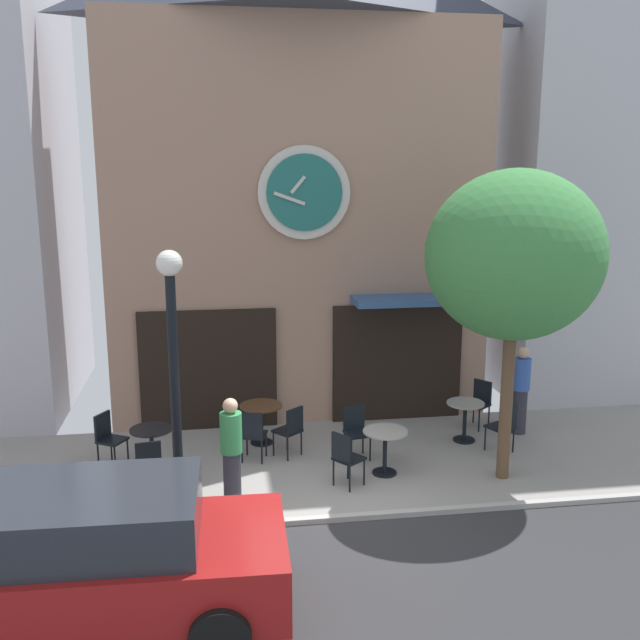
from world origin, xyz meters
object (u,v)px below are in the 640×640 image
object	(u,v)px
street_lamp	(175,384)
cafe_table_center_right	(152,442)
cafe_chair_mid_row	(356,428)
cafe_chair_near_tree	(148,463)
parked_car_red	(89,558)
cafe_table_rightmost	(385,443)
cafe_chair_corner	(504,424)
cafe_chair_near_lamp	(108,435)
street_tree	(515,256)
pedestrian_green	(232,451)
cafe_chair_under_awning	(291,428)
cafe_table_leftmost	(261,415)
pedestrian_blue	(521,389)
cafe_chair_curbside	(253,432)
cafe_chair_facing_street	(479,400)
cafe_table_center	(465,414)
cafe_chair_outer	(345,455)

from	to	relation	value
street_lamp	cafe_table_center_right	size ratio (longest dim) A/B	5.06
street_lamp	cafe_chair_mid_row	size ratio (longest dim) A/B	4.25
cafe_chair_near_tree	parked_car_red	world-z (taller)	parked_car_red
cafe_table_rightmost	cafe_chair_corner	size ratio (longest dim) A/B	0.83
parked_car_red	cafe_chair_near_lamp	bearing A→B (deg)	95.12
cafe_chair_mid_row	cafe_chair_corner	size ratio (longest dim) A/B	1.00
street_tree	cafe_chair_near_lamp	world-z (taller)	street_tree
cafe_table_center_right	pedestrian_green	world-z (taller)	pedestrian_green
street_lamp	cafe_chair_under_awning	distance (m)	2.90
cafe_table_leftmost	parked_car_red	world-z (taller)	parked_car_red
cafe_table_center_right	pedestrian_blue	xyz separation A→B (m)	(6.65, 0.77, 0.33)
cafe_chair_curbside	cafe_chair_under_awning	bearing A→B (deg)	9.65
cafe_chair_facing_street	cafe_chair_near_lamp	world-z (taller)	same
cafe_chair_mid_row	cafe_chair_curbside	bearing A→B (deg)	178.34
street_tree	cafe_chair_under_awning	world-z (taller)	street_tree
cafe_table_leftmost	pedestrian_blue	xyz separation A→B (m)	(4.81, -0.21, 0.33)
street_tree	cafe_table_leftmost	bearing A→B (deg)	151.85
cafe_table_center_right	cafe_chair_under_awning	bearing A→B (deg)	7.28
cafe_chair_near_tree	cafe_chair_mid_row	xyz separation A→B (m)	(3.40, 0.99, 0.00)
cafe_chair_corner	street_lamp	bearing A→B (deg)	-165.83
street_tree	cafe_chair_curbside	world-z (taller)	street_tree
street_tree	parked_car_red	size ratio (longest dim) A/B	1.13
cafe_chair_near_lamp	cafe_chair_under_awning	size ratio (longest dim) A/B	1.00
cafe_table_leftmost	cafe_table_center	distance (m)	3.69
cafe_chair_facing_street	cafe_chair_mid_row	bearing A→B (deg)	-157.52
cafe_chair_near_tree	pedestrian_blue	distance (m)	6.85
cafe_chair_outer	cafe_chair_corner	size ratio (longest dim) A/B	1.00
cafe_table_center_right	cafe_chair_near_tree	distance (m)	0.86
street_lamp	cafe_table_center_right	distance (m)	2.10
cafe_table_center_right	parked_car_red	bearing A→B (deg)	-95.31
cafe_chair_outer	pedestrian_green	xyz separation A→B (m)	(-1.76, -0.38, 0.33)
cafe_chair_outer	cafe_table_leftmost	bearing A→B (deg)	120.38
cafe_table_center	cafe_chair_near_tree	size ratio (longest dim) A/B	0.81
cafe_chair_near_lamp	pedestrian_blue	distance (m)	7.42
cafe_table_leftmost	cafe_chair_curbside	size ratio (longest dim) A/B	0.85
cafe_chair_outer	cafe_chair_curbside	xyz separation A→B (m)	(-1.37, 1.20, 0.00)
street_lamp	cafe_chair_outer	world-z (taller)	street_lamp
cafe_chair_near_lamp	cafe_chair_under_awning	distance (m)	3.05
cafe_chair_curbside	street_tree	bearing A→B (deg)	-16.99
cafe_chair_near_lamp	cafe_chair_near_tree	bearing A→B (deg)	-58.93
cafe_table_center	cafe_chair_curbside	xyz separation A→B (m)	(-3.86, -0.37, 0.02)
cafe_chair_facing_street	parked_car_red	world-z (taller)	parked_car_red
cafe_chair_facing_street	cafe_chair_mid_row	size ratio (longest dim) A/B	1.00
cafe_table_center	cafe_table_rightmost	bearing A→B (deg)	-146.57
cafe_chair_outer	cafe_chair_curbside	world-z (taller)	same
cafe_table_rightmost	parked_car_red	world-z (taller)	parked_car_red
cafe_chair_near_tree	cafe_chair_curbside	bearing A→B (deg)	32.37
cafe_table_leftmost	cafe_chair_curbside	world-z (taller)	cafe_chair_curbside
cafe_table_rightmost	cafe_chair_mid_row	xyz separation A→B (m)	(-0.33, 0.75, -0.00)
cafe_chair_outer	cafe_chair_curbside	distance (m)	1.82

